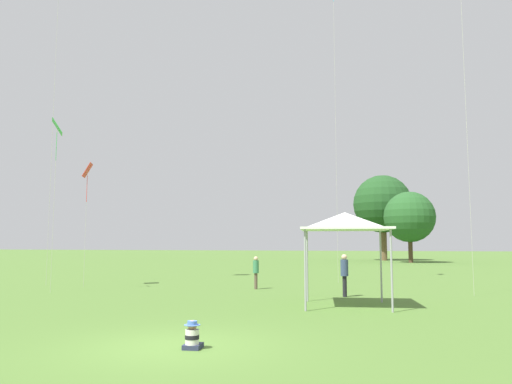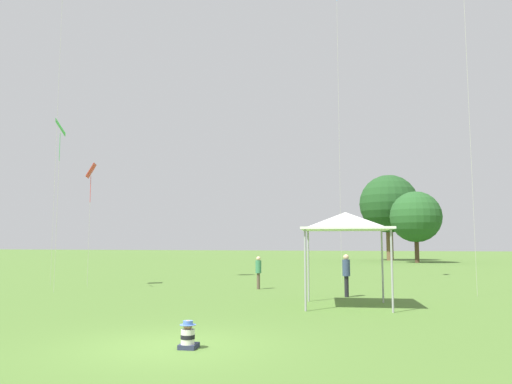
{
  "view_description": "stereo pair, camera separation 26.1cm",
  "coord_description": "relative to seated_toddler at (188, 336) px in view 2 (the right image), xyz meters",
  "views": [
    {
      "loc": [
        4.67,
        -10.09,
        2.2
      ],
      "look_at": [
        0.14,
        6.02,
        3.94
      ],
      "focal_mm": 35.0,
      "sensor_mm": 36.0,
      "label": 1
    },
    {
      "loc": [
        4.92,
        -10.02,
        2.2
      ],
      "look_at": [
        0.14,
        6.02,
        3.94
      ],
      "focal_mm": 35.0,
      "sensor_mm": 36.0,
      "label": 2
    }
  ],
  "objects": [
    {
      "name": "seated_toddler",
      "position": [
        0.0,
        0.0,
        0.0
      ],
      "size": [
        0.41,
        0.49,
        0.6
      ],
      "rotation": [
        0.0,
        0.0,
        0.11
      ],
      "color": "#282D47",
      "rests_on": "ground"
    },
    {
      "name": "kite_2",
      "position": [
        -11.05,
        9.65,
        7.15
      ],
      "size": [
        0.87,
        0.93,
        8.03
      ],
      "rotation": [
        0.0,
        0.0,
        1.44
      ],
      "color": "green",
      "rests_on": "ground"
    },
    {
      "name": "ground_plane",
      "position": [
        -0.48,
        0.12,
        -0.26
      ],
      "size": [
        300.0,
        300.0,
        0.0
      ],
      "primitive_type": "plane",
      "color": "#4C702D"
    },
    {
      "name": "person_standing_2",
      "position": [
        -2.47,
        13.74,
        0.7
      ],
      "size": [
        0.33,
        0.33,
        1.58
      ],
      "rotation": [
        0.0,
        0.0,
        0.17
      ],
      "color": "brown",
      "rests_on": "ground"
    },
    {
      "name": "distant_tree_1",
      "position": [
        2.52,
        58.74,
        7.22
      ],
      "size": [
        7.72,
        7.72,
        11.39
      ],
      "color": "brown",
      "rests_on": "ground"
    },
    {
      "name": "person_standing_0",
      "position": [
        2.06,
        11.29,
        0.81
      ],
      "size": [
        0.35,
        0.35,
        1.76
      ],
      "rotation": [
        0.0,
        0.0,
        4.62
      ],
      "color": "black",
      "rests_on": "ground"
    },
    {
      "name": "kite_0",
      "position": [
        -11.24,
        12.43,
        5.58
      ],
      "size": [
        0.74,
        0.94,
        6.39
      ],
      "rotation": [
        0.0,
        0.0,
        4.37
      ],
      "color": "red",
      "rests_on": "ground"
    },
    {
      "name": "distant_tree_0",
      "position": [
        5.75,
        51.41,
        5.09
      ],
      "size": [
        5.97,
        5.97,
        8.34
      ],
      "color": "#473323",
      "rests_on": "ground"
    },
    {
      "name": "canopy_tent",
      "position": [
        2.42,
        8.13,
        2.73
      ],
      "size": [
        3.53,
        3.53,
        3.33
      ],
      "rotation": [
        0.0,
        0.0,
        0.15
      ],
      "color": "white",
      "rests_on": "ground"
    }
  ]
}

